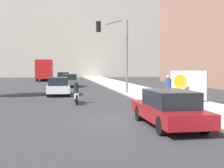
# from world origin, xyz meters

# --- Properties ---
(ground_plane) EXTENTS (160.00, 160.00, 0.00)m
(ground_plane) POSITION_xyz_m (0.00, 0.00, 0.00)
(ground_plane) COLOR #38383A
(sidewalk_curb) EXTENTS (4.01, 90.00, 0.13)m
(sidewalk_curb) POSITION_xyz_m (3.77, 15.00, 0.06)
(sidewalk_curb) COLOR beige
(sidewalk_curb) RESTS_ON ground_plane
(building_backdrop_far) EXTENTS (52.00, 12.00, 27.36)m
(building_backdrop_far) POSITION_xyz_m (-2.00, 61.09, 13.68)
(building_backdrop_far) COLOR #BCB2A3
(building_backdrop_far) RESTS_ON ground_plane
(seated_protester) EXTENTS (0.94, 0.77, 1.23)m
(seated_protester) POSITION_xyz_m (2.63, 1.67, 0.79)
(seated_protester) COLOR #474C56
(seated_protester) RESTS_ON sidewalk_curb
(jogger_on_sidewalk) EXTENTS (0.34, 0.34, 1.69)m
(jogger_on_sidewalk) POSITION_xyz_m (2.54, 4.05, 0.99)
(jogger_on_sidewalk) COLOR #334775
(jogger_on_sidewalk) RESTS_ON sidewalk_curb
(pedestrian_behind) EXTENTS (0.34, 0.34, 1.66)m
(pedestrian_behind) POSITION_xyz_m (4.29, 6.13, 0.97)
(pedestrian_behind) COLOR #756651
(pedestrian_behind) RESTS_ON sidewalk_curb
(protest_banner) EXTENTS (2.45, 0.06, 1.90)m
(protest_banner) POSITION_xyz_m (4.17, 5.14, 1.13)
(protest_banner) COLOR slate
(protest_banner) RESTS_ON sidewalk_curb
(traffic_light_pole) EXTENTS (2.75, 2.52, 6.01)m
(traffic_light_pole) POSITION_xyz_m (1.28, 12.73, 4.15)
(traffic_light_pole) COLOR slate
(traffic_light_pole) RESTS_ON sidewalk_curb
(parked_car_curbside) EXTENTS (1.72, 4.66, 1.38)m
(parked_car_curbside) POSITION_xyz_m (0.65, -1.24, 0.69)
(parked_car_curbside) COLOR maroon
(parked_car_curbside) RESTS_ON ground_plane
(car_on_road_nearest) EXTENTS (1.72, 4.15, 1.43)m
(car_on_road_nearest) POSITION_xyz_m (-3.46, 12.56, 0.71)
(car_on_road_nearest) COLOR silver
(car_on_road_nearest) RESTS_ON ground_plane
(car_on_road_midblock) EXTENTS (1.71, 4.58, 1.44)m
(car_on_road_midblock) POSITION_xyz_m (-2.22, 23.22, 0.72)
(car_on_road_midblock) COLOR #565B60
(car_on_road_midblock) RESTS_ON ground_plane
(car_on_road_distant) EXTENTS (1.88, 4.37, 1.47)m
(car_on_road_distant) POSITION_xyz_m (-2.78, 33.46, 0.73)
(car_on_road_distant) COLOR #565B60
(car_on_road_distant) RESTS_ON ground_plane
(city_bus_on_road) EXTENTS (2.49, 11.83, 3.36)m
(city_bus_on_road) POSITION_xyz_m (-5.67, 41.27, 1.93)
(city_bus_on_road) COLOR red
(city_bus_on_road) RESTS_ON ground_plane
(motorcycle_on_road) EXTENTS (0.28, 2.19, 1.33)m
(motorcycle_on_road) POSITION_xyz_m (-2.37, 6.77, 0.56)
(motorcycle_on_road) COLOR white
(motorcycle_on_road) RESTS_ON ground_plane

